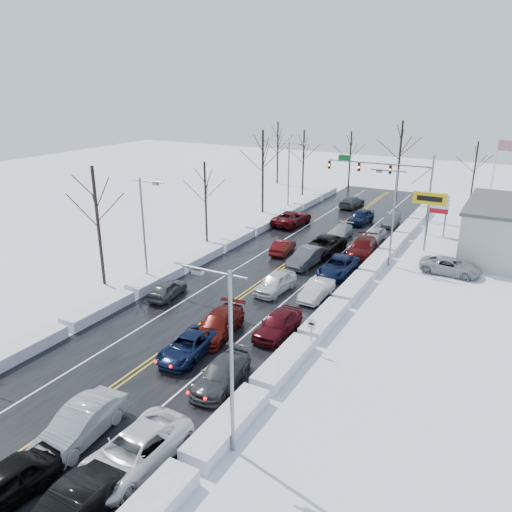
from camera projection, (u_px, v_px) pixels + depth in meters
The scene contains 45 objects.
ground at pixel (257, 285), 42.04m from camera, with size 160.00×160.00×0.00m, color white.
road_surface at pixel (268, 277), 43.69m from camera, with size 14.00×84.00×0.01m, color black.
snow_bank_left at pixel (197, 263), 47.13m from camera, with size 1.58×72.00×0.81m, color silver.
snow_bank_right at pixel (352, 294), 40.25m from camera, with size 1.58×72.00×0.81m, color silver.
traffic_signal_mast at pixel (390, 173), 61.80m from camera, with size 13.28×0.39×8.00m.
tires_plus_sign at pixel (429, 203), 48.85m from camera, with size 3.20×0.34×6.00m.
used_vehicles_sign at pixel (438, 206), 54.37m from camera, with size 2.20×0.22×4.65m.
speed_limit_sign at pixel (311, 329), 31.17m from camera, with size 0.55×0.09×2.35m.
flagpole at pixel (495, 175), 58.00m from camera, with size 1.87×1.20×10.00m.
streetlight_se at pixel (227, 349), 21.63m from camera, with size 3.20×0.25×9.00m.
streetlight_ne at pixel (392, 210), 44.78m from camera, with size 3.20×0.25×9.00m.
streetlight_sw at pixel (145, 223), 40.72m from camera, with size 3.20×0.25×9.00m.
streetlight_nw at pixel (290, 171), 63.87m from camera, with size 3.20×0.25×9.00m.
tree_left_b at pixel (96, 203), 39.96m from camera, with size 4.00×4.00×10.00m.
tree_left_c at pixel (205, 187), 51.43m from camera, with size 3.40×3.40×8.50m.
tree_left_d at pixel (263, 156), 62.86m from camera, with size 4.20×4.20×10.50m.
tree_left_e at pixel (304, 150), 72.83m from camera, with size 3.80×3.80×9.50m.
tree_far_a at pixel (278, 141), 80.94m from camera, with size 4.00×4.00×10.00m.
tree_far_b at pixel (351, 149), 76.56m from camera, with size 3.60×3.60×9.00m.
tree_far_c at pixel (401, 144), 70.82m from camera, with size 4.40×4.40×11.00m.
tree_far_d at pixel (476, 161), 68.11m from camera, with size 3.40×3.40×8.50m.
queued_car_0 at pixel (4, 503), 20.37m from camera, with size 1.98×4.92×1.68m, color black.
queued_car_1 at pixel (82, 439), 24.03m from camera, with size 1.81×5.19×1.71m, color #999BA0.
queued_car_2 at pixel (189, 356), 31.24m from camera, with size 2.28×4.94×1.37m, color black.
queued_car_3 at pixel (218, 334), 33.89m from camera, with size 2.19×5.38×1.56m, color #4F0E0A.
queued_car_4 at pixel (275, 292), 40.75m from camera, with size 1.87×4.65×1.59m, color silver.
queued_car_5 at pixel (307, 265), 46.50m from camera, with size 1.77×5.09×1.68m, color #3F4244.
queued_car_6 at pixel (323, 254), 49.60m from camera, with size 2.85×6.18×1.72m, color black.
queued_car_7 at pixel (340, 238), 54.63m from camera, with size 1.91×4.71×1.37m, color #94969C.
queued_car_8 at pixel (360, 223), 60.12m from camera, with size 1.96×4.86×1.66m, color black.
queued_car_10 at pixel (136, 466), 22.36m from camera, with size 2.67×5.80×1.61m, color white.
queued_car_11 at pixel (222, 385), 28.31m from camera, with size 1.97×4.85×1.41m, color #383A3C.
queued_car_12 at pixel (278, 334), 33.92m from camera, with size 1.91×4.75×1.62m, color #480910.
queued_car_13 at pixel (316, 298), 39.52m from camera, with size 1.49×4.27×1.41m, color silver.
queued_car_14 at pixel (338, 274), 44.44m from camera, with size 2.53×5.49×1.53m, color black.
queued_car_15 at pixel (362, 255), 49.27m from camera, with size 2.30×5.65×1.64m, color #44090A.
queued_car_16 at pixel (374, 241), 53.58m from camera, with size 1.64×4.07×1.39m, color #A3A5AB.
queued_car_17 at pixel (391, 225), 59.28m from camera, with size 1.55×4.45×1.47m, color #434648.
oncoming_car_0 at pixel (283, 253), 49.78m from camera, with size 1.45×4.16×1.37m, color #4F0A0C.
oncoming_car_1 at pixel (292, 225), 59.49m from camera, with size 2.83×6.13×1.70m, color #46090C.
oncoming_car_2 at pixel (351, 207), 67.77m from camera, with size 2.10×5.18×1.50m, color #3D4042.
oncoming_car_3 at pixel (168, 297), 39.73m from camera, with size 1.65×4.11×1.40m, color #424548.
parked_car_0 at pixel (449, 274), 44.46m from camera, with size 2.40×5.21×1.45m, color #95989D.
parked_car_1 at pixel (494, 259), 48.24m from camera, with size 2.13×5.23×1.52m, color #3B3E40.
parked_car_2 at pixel (478, 243), 52.97m from camera, with size 2.03×5.05×1.72m, color black.
Camera 1 is at (18.54, -34.10, 16.33)m, focal length 35.00 mm.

